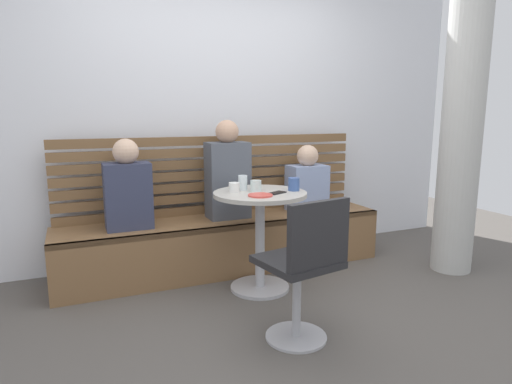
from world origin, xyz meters
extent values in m
plane|color=#514C47|center=(0.00, 0.00, 0.00)|extent=(8.00, 8.00, 0.00)
cube|color=silver|center=(0.00, 1.64, 1.45)|extent=(5.20, 0.10, 2.90)
cylinder|color=#B2B2AD|center=(1.75, 0.45, 1.40)|extent=(0.32, 0.32, 2.80)
cube|color=brown|center=(0.00, 1.20, 0.22)|extent=(2.70, 0.52, 0.44)
cube|color=brown|center=(0.00, 0.96, 0.42)|extent=(2.70, 0.04, 0.04)
cube|color=brown|center=(0.00, 1.44, 0.48)|extent=(2.65, 0.04, 0.07)
cube|color=brown|center=(0.00, 1.44, 0.59)|extent=(2.65, 0.04, 0.07)
cube|color=brown|center=(0.00, 1.44, 0.68)|extent=(2.65, 0.04, 0.07)
cube|color=brown|center=(0.00, 1.44, 0.78)|extent=(2.65, 0.04, 0.07)
cube|color=brown|center=(0.00, 1.44, 0.88)|extent=(2.65, 0.04, 0.07)
cube|color=brown|center=(0.00, 1.44, 0.97)|extent=(2.65, 0.04, 0.07)
cube|color=brown|center=(0.00, 1.44, 1.07)|extent=(2.65, 0.04, 0.07)
cylinder|color=#ADADB2|center=(0.09, 0.70, 0.01)|extent=(0.44, 0.44, 0.02)
cylinder|color=#ADADB2|center=(0.09, 0.70, 0.37)|extent=(0.07, 0.07, 0.69)
cylinder|color=#B7B2A8|center=(0.09, 0.70, 0.72)|extent=(0.68, 0.68, 0.03)
cylinder|color=#ADADB2|center=(0.00, -0.05, 0.01)|extent=(0.36, 0.36, 0.02)
cylinder|color=#ADADB2|center=(0.00, -0.05, 0.23)|extent=(0.05, 0.05, 0.45)
cube|color=#232326|center=(0.00, -0.05, 0.47)|extent=(0.47, 0.47, 0.04)
cube|color=#232326|center=(0.04, -0.22, 0.67)|extent=(0.40, 0.11, 0.36)
cube|color=#4C515B|center=(0.03, 1.23, 0.75)|extent=(0.34, 0.22, 0.63)
sphere|color=tan|center=(0.03, 1.23, 1.15)|extent=(0.19, 0.19, 0.19)
cube|color=#333851|center=(-0.77, 1.19, 0.69)|extent=(0.34, 0.22, 0.50)
sphere|color=#DBB293|center=(-0.77, 1.19, 1.02)|extent=(0.19, 0.19, 0.19)
cube|color=#8C9EC6|center=(0.78, 1.21, 0.64)|extent=(0.34, 0.22, 0.41)
sphere|color=#DBB293|center=(0.78, 1.21, 0.93)|extent=(0.19, 0.19, 0.19)
cylinder|color=white|center=(0.01, 0.83, 0.80)|extent=(0.07, 0.07, 0.11)
cylinder|color=white|center=(-0.08, 0.77, 0.78)|extent=(0.08, 0.08, 0.07)
cylinder|color=#3D5B9E|center=(0.35, 0.66, 0.79)|extent=(0.08, 0.08, 0.09)
cylinder|color=silver|center=(0.08, 0.74, 0.78)|extent=(0.08, 0.08, 0.08)
cylinder|color=#DB4C42|center=(0.03, 0.55, 0.75)|extent=(0.17, 0.17, 0.01)
cube|color=black|center=(0.18, 0.60, 0.74)|extent=(0.16, 0.12, 0.01)
camera|label=1|loc=(-1.14, -2.13, 1.30)|focal=30.42mm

